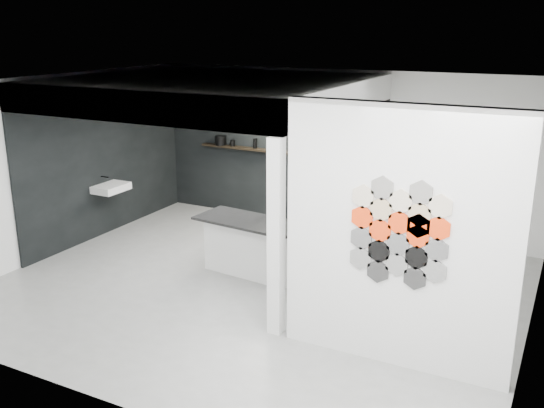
% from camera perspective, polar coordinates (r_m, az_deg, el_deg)
% --- Properties ---
extents(floor, '(7.00, 6.00, 0.01)m').
position_cam_1_polar(floor, '(8.53, -1.53, -7.89)').
color(floor, slate).
extents(partition_panel, '(2.45, 0.15, 2.80)m').
position_cam_1_polar(partition_panel, '(6.36, 11.77, -3.31)').
color(partition_panel, silver).
rests_on(partition_panel, floor).
extents(bay_clad_back, '(4.40, 0.04, 2.35)m').
position_cam_1_polar(bay_clad_back, '(11.24, -0.13, 4.51)').
color(bay_clad_back, black).
rests_on(bay_clad_back, floor).
extents(bay_clad_left, '(0.04, 4.00, 2.35)m').
position_cam_1_polar(bay_clad_left, '(10.88, -15.24, 3.51)').
color(bay_clad_left, black).
rests_on(bay_clad_left, floor).
extents(bulkhead, '(4.40, 4.00, 0.40)m').
position_cam_1_polar(bulkhead, '(9.34, -5.78, 10.50)').
color(bulkhead, silver).
rests_on(bulkhead, corner_column).
extents(corner_column, '(0.16, 0.16, 2.35)m').
position_cam_1_polar(corner_column, '(6.91, 0.38, -3.32)').
color(corner_column, silver).
rests_on(corner_column, floor).
extents(fascia_beam, '(4.40, 0.16, 0.40)m').
position_cam_1_polar(fascia_beam, '(7.81, -13.51, 8.95)').
color(fascia_beam, silver).
rests_on(fascia_beam, corner_column).
extents(wall_basin, '(0.40, 0.60, 0.12)m').
position_cam_1_polar(wall_basin, '(10.66, -14.91, 1.48)').
color(wall_basin, silver).
rests_on(wall_basin, bay_clad_left).
extents(display_shelf, '(3.00, 0.15, 0.04)m').
position_cam_1_polar(display_shelf, '(11.08, 0.08, 4.99)').
color(display_shelf, black).
rests_on(display_shelf, bay_clad_back).
extents(kitchen_island, '(1.66, 0.86, 1.28)m').
position_cam_1_polar(kitchen_island, '(8.83, -1.81, -3.93)').
color(kitchen_island, silver).
rests_on(kitchen_island, floor).
extents(stockpot, '(0.25, 0.25, 0.17)m').
position_cam_1_polar(stockpot, '(11.60, -4.85, 6.00)').
color(stockpot, black).
rests_on(stockpot, display_shelf).
extents(kettle, '(0.20, 0.20, 0.13)m').
position_cam_1_polar(kettle, '(10.61, 5.49, 4.87)').
color(kettle, black).
rests_on(kettle, display_shelf).
extents(glass_bowl, '(0.19, 0.19, 0.11)m').
position_cam_1_polar(glass_bowl, '(10.53, 6.66, 4.68)').
color(glass_bowl, gray).
rests_on(glass_bowl, display_shelf).
extents(glass_vase, '(0.14, 0.14, 0.16)m').
position_cam_1_polar(glass_vase, '(10.53, 6.66, 4.81)').
color(glass_vase, gray).
rests_on(glass_vase, display_shelf).
extents(bottle_dark, '(0.08, 0.08, 0.18)m').
position_cam_1_polar(bottle_dark, '(11.23, -1.60, 5.72)').
color(bottle_dark, black).
rests_on(bottle_dark, display_shelf).
extents(utensil_cup, '(0.11, 0.11, 0.11)m').
position_cam_1_polar(utensil_cup, '(11.48, -3.74, 5.75)').
color(utensil_cup, black).
rests_on(utensil_cup, display_shelf).
extents(hex_tile_cluster, '(1.04, 0.02, 1.16)m').
position_cam_1_polar(hex_tile_cluster, '(6.24, 11.91, -2.69)').
color(hex_tile_cluster, silver).
rests_on(hex_tile_cluster, partition_panel).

